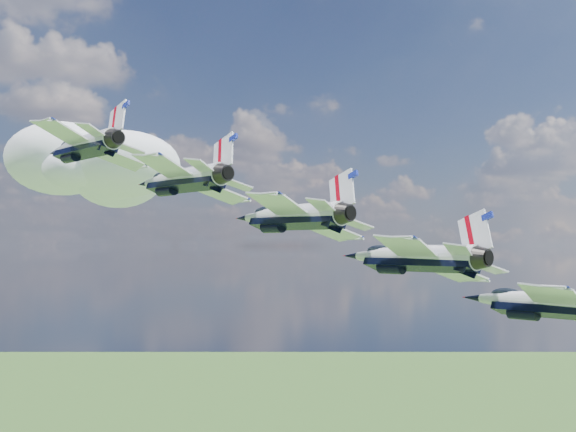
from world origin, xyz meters
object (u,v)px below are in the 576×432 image
jet_1 (179,179)px  jet_2 (288,216)px  jet_3 (409,257)px  jet_0 (81,146)px  jet_4 (544,302)px

jet_1 → jet_2: (7.49, -7.67, -3.58)m
jet_1 → jet_3: 22.61m
jet_2 → jet_3: size_ratio=1.00×
jet_0 → jet_1: jet_0 is taller
jet_0 → jet_1: size_ratio=1.00×
jet_1 → jet_0: bearing=121.7°
jet_3 → jet_4: (7.49, -7.67, -3.58)m
jet_0 → jet_1: 11.31m
jet_2 → jet_1: bearing=121.7°
jet_2 → jet_3: bearing=-58.3°
jet_0 → jet_4: 45.22m
jet_1 → jet_2: jet_1 is taller
jet_2 → jet_4: (14.98, -15.35, -7.16)m
jet_2 → jet_3: jet_2 is taller
jet_3 → jet_4: size_ratio=1.00×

